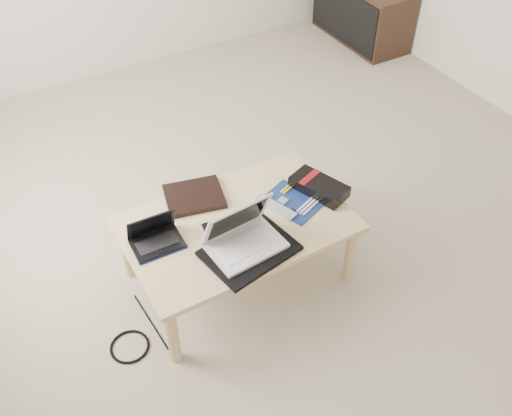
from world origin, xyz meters
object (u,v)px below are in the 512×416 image
media_cabinet (362,11)px  netbook (156,237)px  coffee_table (237,229)px  gpu_box (319,187)px  white_laptop (243,237)px

media_cabinet → netbook: netbook is taller
netbook → coffee_table: bearing=-10.3°
gpu_box → white_laptop: bearing=-164.5°
netbook → white_laptop: 0.41m
netbook → white_laptop: bearing=-33.5°
white_laptop → netbook: bearing=146.5°
media_cabinet → gpu_box: media_cabinet is taller
coffee_table → netbook: 0.41m
white_laptop → media_cabinet: bearing=41.6°
white_laptop → gpu_box: (0.53, 0.15, -0.04)m
netbook → gpu_box: bearing=-5.3°
gpu_box → netbook: bearing=174.7°
white_laptop → coffee_table: bearing=71.5°
coffee_table → white_laptop: size_ratio=3.06×
white_laptop → gpu_box: bearing=15.5°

